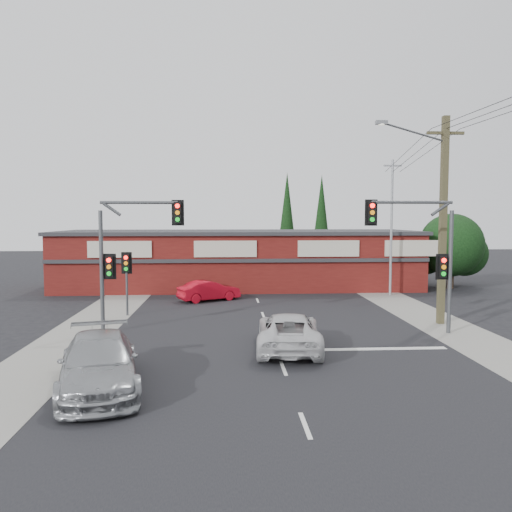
{
  "coord_description": "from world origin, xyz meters",
  "views": [
    {
      "loc": [
        -1.94,
        -20.49,
        5.15
      ],
      "look_at": [
        -0.54,
        3.0,
        3.37
      ],
      "focal_mm": 35.0,
      "sensor_mm": 36.0,
      "label": 1
    }
  ],
  "objects": [
    {
      "name": "steel_pole",
      "position": [
        9.0,
        12.0,
        4.7
      ],
      "size": [
        1.2,
        0.16,
        9.0
      ],
      "color": "gray",
      "rests_on": "ground"
    },
    {
      "name": "pedestal_signal",
      "position": [
        -7.2,
        6.01,
        2.41
      ],
      "size": [
        0.55,
        0.27,
        3.38
      ],
      "color": "#47494C",
      "rests_on": "ground"
    },
    {
      "name": "traffic_mast_right",
      "position": [
        6.86,
        1.0,
        3.95
      ],
      "size": [
        3.96,
        0.27,
        5.97
      ],
      "color": "#47494C",
      "rests_on": "ground"
    },
    {
      "name": "silver_suv",
      "position": [
        -5.78,
        -5.53,
        0.8
      ],
      "size": [
        3.46,
        5.91,
        1.61
      ],
      "primitive_type": "imported",
      "rotation": [
        0.0,
        0.0,
        0.23
      ],
      "color": "#9B9EA0",
      "rests_on": "ground"
    },
    {
      "name": "tree_cluster",
      "position": [
        14.69,
        15.44,
        2.9
      ],
      "size": [
        5.9,
        5.1,
        5.5
      ],
      "color": "#2D2116",
      "rests_on": "ground"
    },
    {
      "name": "lane_dashes",
      "position": [
        0.0,
        8.0,
        0.01
      ],
      "size": [
        0.12,
        53.61,
        0.01
      ],
      "color": "silver",
      "rests_on": "ground"
    },
    {
      "name": "stop_line",
      "position": [
        3.5,
        -1.5,
        0.01
      ],
      "size": [
        6.5,
        0.35,
        0.01
      ],
      "primitive_type": "cube",
      "color": "silver",
      "rests_on": "ground"
    },
    {
      "name": "conifer_near",
      "position": [
        3.5,
        24.0,
        5.48
      ],
      "size": [
        1.8,
        1.8,
        9.25
      ],
      "color": "#2D2116",
      "rests_on": "ground"
    },
    {
      "name": "utility_pole",
      "position": [
        8.36,
        2.99,
        5.4
      ],
      "size": [
        4.38,
        0.59,
        10.0
      ],
      "color": "brown",
      "rests_on": "ground"
    },
    {
      "name": "traffic_mast_left",
      "position": [
        -6.43,
        2.0,
        3.93
      ],
      "size": [
        3.77,
        0.27,
        5.97
      ],
      "color": "#47494C",
      "rests_on": "ground"
    },
    {
      "name": "power_lines",
      "position": [
        8.47,
        -2.47,
        9.04
      ],
      "size": [
        2.01,
        29.0,
        1.22
      ],
      "color": "black",
      "rests_on": "ground"
    },
    {
      "name": "ground",
      "position": [
        0.0,
        0.0,
        0.0
      ],
      "size": [
        120.0,
        120.0,
        0.0
      ],
      "primitive_type": "plane",
      "color": "black",
      "rests_on": "ground"
    },
    {
      "name": "conifer_far",
      "position": [
        7.0,
        26.0,
        5.48
      ],
      "size": [
        1.8,
        1.8,
        9.25
      ],
      "color": "#2D2116",
      "rests_on": "ground"
    },
    {
      "name": "white_suv",
      "position": [
        0.5,
        -1.29,
        0.72
      ],
      "size": [
        2.88,
        5.39,
        1.44
      ],
      "primitive_type": "imported",
      "rotation": [
        0.0,
        0.0,
        3.04
      ],
      "color": "silver",
      "rests_on": "ground"
    },
    {
      "name": "red_sedan",
      "position": [
        -3.02,
        10.54,
        0.64
      ],
      "size": [
        4.06,
        2.95,
        1.27
      ],
      "primitive_type": "imported",
      "rotation": [
        0.0,
        0.0,
        2.04
      ],
      "color": "#B70B1B",
      "rests_on": "ground"
    },
    {
      "name": "road_strip",
      "position": [
        0.0,
        5.0,
        0.01
      ],
      "size": [
        14.0,
        70.0,
        0.01
      ],
      "primitive_type": "cube",
      "color": "black",
      "rests_on": "ground"
    },
    {
      "name": "shop_building",
      "position": [
        -0.99,
        16.99,
        2.13
      ],
      "size": [
        27.3,
        8.4,
        4.22
      ],
      "color": "#541310",
      "rests_on": "ground"
    },
    {
      "name": "verge_left",
      "position": [
        -8.5,
        5.0,
        0.01
      ],
      "size": [
        3.0,
        70.0,
        0.02
      ],
      "primitive_type": "cube",
      "color": "gray",
      "rests_on": "ground"
    },
    {
      "name": "verge_right",
      "position": [
        8.5,
        5.0,
        0.01
      ],
      "size": [
        3.0,
        70.0,
        0.02
      ],
      "primitive_type": "cube",
      "color": "gray",
      "rests_on": "ground"
    }
  ]
}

